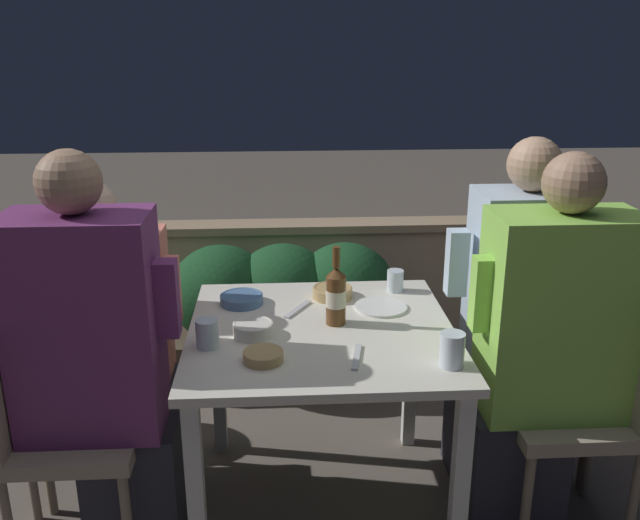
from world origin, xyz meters
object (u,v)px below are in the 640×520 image
chair_right_near (594,391)px  person_blue_shirt (511,315)px  chair_left_far (61,366)px  beer_bottle (336,295)px  chair_left_near (45,412)px  person_green_blouse (544,354)px  person_purple_stripe (100,366)px  person_coral_top (114,345)px  chair_right_far (557,350)px  potted_plant (28,347)px

chair_right_near → person_blue_shirt: size_ratio=0.64×
chair_left_far → beer_bottle: size_ratio=3.10×
chair_left_near → person_green_blouse: 1.62m
chair_left_far → person_green_blouse: 1.69m
chair_left_near → chair_left_far: (-0.04, 0.32, 0.00)m
person_blue_shirt → beer_bottle: bearing=-168.0°
person_purple_stripe → beer_bottle: 0.79m
person_coral_top → chair_right_far: (1.65, 0.01, -0.08)m
person_coral_top → person_green_blouse: bearing=-11.5°
chair_right_far → person_purple_stripe: bearing=-168.4°
chair_left_near → person_coral_top: (0.15, 0.32, 0.08)m
chair_left_far → potted_plant: (-0.27, 0.41, -0.12)m
person_purple_stripe → chair_right_far: person_purple_stripe is taller
chair_left_near → person_purple_stripe: bearing=0.0°
chair_right_near → person_purple_stripe: bearing=-179.3°
chair_right_near → chair_right_far: bearing=91.0°
person_blue_shirt → potted_plant: person_blue_shirt is taller
chair_left_near → chair_left_far: 0.32m
chair_right_far → person_blue_shirt: size_ratio=0.64×
beer_bottle → potted_plant: bearing=156.9°
person_green_blouse → potted_plant: (-1.92, 0.70, -0.26)m
person_purple_stripe → chair_left_near: bearing=180.0°
chair_right_near → chair_right_far: same height
chair_left_far → chair_right_far: (1.84, 0.01, 0.00)m
person_purple_stripe → chair_right_far: 1.65m
chair_left_near → chair_left_far: size_ratio=1.00×
beer_bottle → chair_left_far: bearing=172.5°
chair_left_far → person_blue_shirt: size_ratio=0.64×
person_coral_top → potted_plant: bearing=138.7°
chair_right_near → chair_left_near: bearing=-179.3°
person_purple_stripe → person_green_blouse: (1.42, 0.02, -0.02)m
chair_right_near → chair_right_far: (-0.01, 0.31, 0.00)m
person_blue_shirt → beer_bottle: person_blue_shirt is taller
beer_bottle → person_green_blouse: bearing=-14.0°
chair_left_near → beer_bottle: bearing=11.3°
person_green_blouse → person_purple_stripe: bearing=-179.2°
chair_left_far → person_green_blouse: bearing=-10.2°
person_green_blouse → person_blue_shirt: same height
beer_bottle → potted_plant: 1.43m
chair_right_near → person_green_blouse: bearing=-180.0°
person_coral_top → person_green_blouse: (1.46, -0.30, 0.07)m
chair_right_far → beer_bottle: (-0.85, -0.14, 0.30)m
beer_bottle → chair_right_far: bearing=9.4°
beer_bottle → chair_right_near: bearing=-11.0°
chair_right_near → beer_bottle: bearing=169.0°
person_coral_top → chair_right_far: bearing=0.4°
person_purple_stripe → chair_left_far: size_ratio=1.60×
person_coral_top → chair_right_near: person_coral_top is taller
chair_left_near → person_blue_shirt: bearing=11.6°
chair_left_near → person_blue_shirt: (1.61, 0.33, 0.15)m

